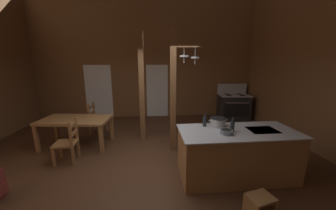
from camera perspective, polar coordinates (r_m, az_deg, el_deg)
The scene contains 16 objects.
ground_plane at distance 4.20m, azimuth -7.46°, elevation -18.72°, with size 9.02×8.34×0.10m, color #422819.
wall_back at distance 7.42m, azimuth -6.73°, elevation 13.91°, with size 9.02×0.14×4.56m, color brown.
glazed_door_back_left at distance 7.70m, azimuth -20.41°, elevation 3.77°, with size 1.00×0.01×2.05m, color white.
glazed_panel_back_right at distance 7.42m, azimuth -3.31°, elevation 4.25°, with size 0.84×0.01×2.05m, color white.
kitchen_island at distance 3.86m, azimuth 20.15°, elevation -13.80°, with size 2.17×0.98×0.92m.
stove_range at distance 7.66m, azimuth 19.38°, elevation -0.35°, with size 1.22×0.92×1.32m.
support_post_with_pot_rack at distance 4.38m, azimuth 1.94°, elevation 5.09°, with size 0.69×0.23×2.91m.
support_post_center at distance 5.11m, azimuth -8.02°, elevation 5.06°, with size 0.14×0.14×2.91m.
step_stool at distance 3.28m, azimuth 26.32°, elevation -25.54°, with size 0.42×0.36×0.30m.
dining_table at distance 5.36m, azimuth -26.42°, elevation -4.66°, with size 1.79×1.08×0.74m.
ladderback_chair_near_window at distance 4.66m, azimuth -28.29°, elevation -10.02°, with size 0.48×0.48×0.95m.
ladderback_chair_by_post at distance 6.10m, azimuth -21.04°, elevation -4.07°, with size 0.49×0.49×0.95m.
stockpot_on_counter at distance 3.78m, azimuth 14.94°, elevation -5.04°, with size 0.37×0.30×0.17m.
mixing_bowl_on_counter at distance 3.45m, azimuth 17.43°, elevation -7.82°, with size 0.22×0.22×0.08m.
bottle_tall_on_counter at distance 3.58m, azimuth 19.08°, elevation -6.09°, with size 0.08×0.08×0.26m.
bottle_short_on_counter at distance 3.71m, azimuth 11.17°, elevation -4.88°, with size 0.07×0.07×0.26m.
Camera 1 is at (0.21, -3.57, 2.15)m, focal length 19.91 mm.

